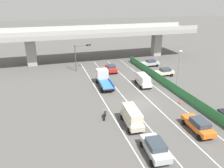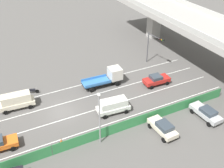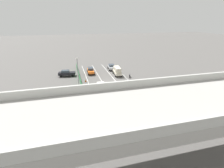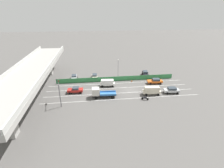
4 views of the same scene
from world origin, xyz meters
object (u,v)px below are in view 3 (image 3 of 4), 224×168
object	(u,v)px
car_van_cream	(117,71)
traffic_cone	(86,81)
traffic_light	(177,95)
car_van_white	(101,89)
car_taxi_orange	(91,70)
motorcycle	(130,76)
parked_sedan_cream	(71,101)
parked_sedan_dark	(67,73)
parked_wagon_silver	(71,121)
car_sedan_silver	(111,67)
flatbed_truck_blue	(136,90)
street_lamp	(78,71)
car_sedan_red	(132,109)

from	to	relation	value
car_van_cream	traffic_cone	world-z (taller)	car_van_cream
car_van_cream	traffic_light	size ratio (longest dim) A/B	0.85
car_van_white	car_van_cream	xyz separation A→B (m)	(-6.91, -11.57, 0.10)
car_taxi_orange	motorcycle	xyz separation A→B (m)	(-9.79, 6.31, -0.46)
car_van_cream	traffic_cone	bearing A→B (deg)	19.95
car_van_white	parked_sedan_cream	xyz separation A→B (m)	(6.39, 3.65, -0.29)
car_van_cream	parked_sedan_dark	distance (m)	14.14
car_taxi_orange	parked_wagon_silver	xyz separation A→B (m)	(6.44, 25.67, -0.04)
car_sedan_silver	flatbed_truck_blue	world-z (taller)	flatbed_truck_blue
motorcycle	traffic_cone	distance (m)	12.08
parked_sedan_dark	traffic_light	world-z (taller)	traffic_light
flatbed_truck_blue	parked_sedan_cream	distance (m)	13.20
car_van_white	flatbed_truck_blue	xyz separation A→B (m)	(-6.78, 2.78, 0.17)
parked_wagon_silver	car_van_cream	bearing A→B (deg)	-121.45
street_lamp	car_van_cream	bearing A→B (deg)	-146.07
flatbed_truck_blue	motorcycle	size ratio (longest dim) A/B	3.47
car_van_white	motorcycle	distance (m)	13.12
flatbed_truck_blue	car_van_white	bearing A→B (deg)	-22.30
car_taxi_orange	car_sedan_red	distance (m)	24.77
car_sedan_silver	traffic_cone	world-z (taller)	car_sedan_silver
car_taxi_orange	parked_wagon_silver	distance (m)	26.47
street_lamp	traffic_cone	bearing A→B (deg)	-114.99
traffic_light	flatbed_truck_blue	bearing A→B (deg)	-75.81
car_van_cream	motorcycle	world-z (taller)	car_van_cream
traffic_cone	parked_sedan_cream	bearing A→B (deg)	71.49
motorcycle	flatbed_truck_blue	bearing A→B (deg)	76.19
car_sedan_silver	flatbed_truck_blue	size ratio (longest dim) A/B	0.68
car_van_white	car_sedan_red	bearing A→B (deg)	109.35
street_lamp	car_sedan_silver	bearing A→B (deg)	-129.58
car_sedan_silver	street_lamp	world-z (taller)	street_lamp
flatbed_truck_blue	car_taxi_orange	bearing A→B (deg)	-68.91
traffic_light	parked_wagon_silver	bearing A→B (deg)	-7.06
car_sedan_silver	car_sedan_red	distance (m)	26.99
parked_sedan_dark	traffic_cone	size ratio (longest dim) A/B	6.41
street_lamp	flatbed_truck_blue	bearing A→B (deg)	148.85
motorcycle	parked_sedan_cream	xyz separation A→B (m)	(16.03, 12.52, 0.44)
flatbed_truck_blue	parked_wagon_silver	distance (m)	15.44
street_lamp	parked_sedan_cream	bearing A→B (deg)	75.31
car_sedan_silver	car_sedan_red	bearing A→B (deg)	82.67
car_van_white	car_taxi_orange	bearing A→B (deg)	-89.45
car_van_cream	car_sedan_silver	bearing A→B (deg)	-88.20
car_sedan_red	car_van_cream	world-z (taller)	car_van_cream
car_sedan_silver	motorcycle	world-z (taller)	car_sedan_silver
flatbed_truck_blue	traffic_light	distance (m)	10.34
car_taxi_orange	motorcycle	size ratio (longest dim) A/B	2.57
street_lamp	traffic_light	bearing A→B (deg)	129.65
flatbed_truck_blue	traffic_light	xyz separation A→B (m)	(-2.45, 9.67, 2.71)
car_sedan_red	traffic_light	size ratio (longest dim) A/B	0.75
parked_sedan_dark	flatbed_truck_blue	bearing A→B (deg)	129.13
car_sedan_red	motorcycle	size ratio (longest dim) A/B	2.33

